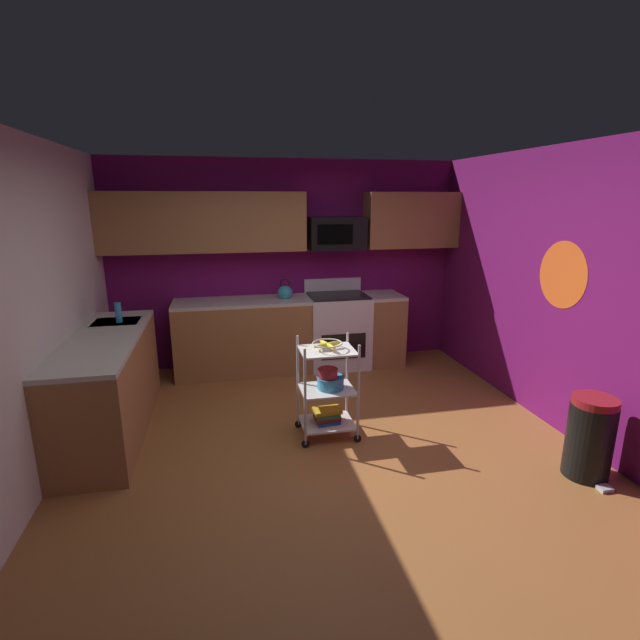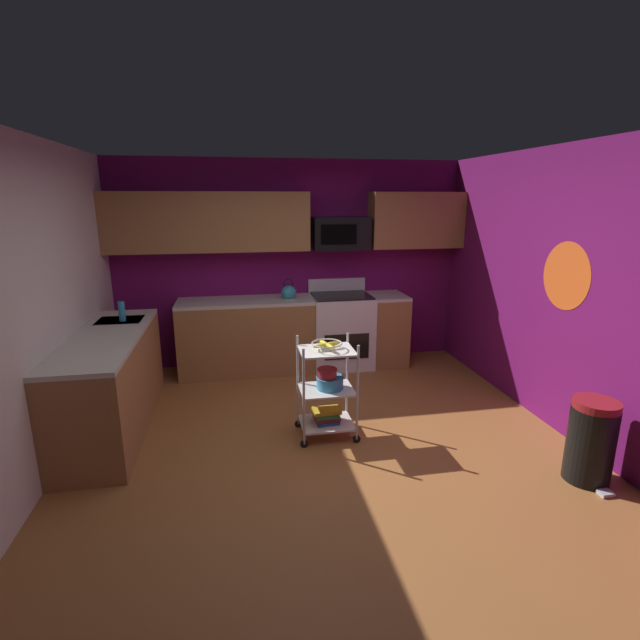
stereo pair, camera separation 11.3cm
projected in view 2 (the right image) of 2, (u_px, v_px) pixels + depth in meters
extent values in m
cube|color=#995B2D|center=(327.00, 453.00, 4.07)|extent=(4.40, 4.80, 0.04)
cube|color=#6B1156|center=(291.00, 264.00, 6.04)|extent=(4.52, 0.06, 2.60)
cube|color=silver|center=(22.00, 318.00, 3.34)|extent=(0.06, 4.80, 2.60)
cube|color=#6B1156|center=(576.00, 295.00, 4.12)|extent=(0.06, 4.80, 2.60)
cylinder|color=#E5591E|center=(566.00, 276.00, 4.19)|extent=(0.00, 0.62, 0.62)
cube|color=#9E6B3D|center=(295.00, 335.00, 5.95)|extent=(2.87, 0.60, 0.88)
cube|color=beige|center=(295.00, 300.00, 5.83)|extent=(2.87, 0.60, 0.04)
cube|color=#9E6B3D|center=(112.00, 384.00, 4.37)|extent=(0.60, 2.02, 0.88)
cube|color=beige|center=(106.00, 337.00, 4.25)|extent=(0.60, 2.02, 0.04)
cube|color=#B7BABC|center=(121.00, 327.00, 4.80)|extent=(0.44, 0.36, 0.16)
cube|color=white|center=(341.00, 331.00, 6.05)|extent=(0.76, 0.64, 0.92)
cube|color=black|center=(347.00, 347.00, 5.77)|extent=(0.56, 0.01, 0.32)
cube|color=white|center=(337.00, 285.00, 6.18)|extent=(0.76, 0.06, 0.18)
cube|color=black|center=(341.00, 295.00, 5.93)|extent=(0.72, 0.60, 0.02)
cube|color=#9E6B3D|center=(208.00, 222.00, 5.54)|extent=(2.40, 0.33, 0.70)
cube|color=#9E6B3D|center=(416.00, 220.00, 6.00)|extent=(1.20, 0.33, 0.70)
cube|color=black|center=(340.00, 233.00, 5.84)|extent=(0.70, 0.38, 0.40)
cube|color=black|center=(339.00, 234.00, 5.64)|extent=(0.44, 0.01, 0.24)
cylinder|color=silver|center=(304.00, 398.00, 4.00)|extent=(0.02, 0.02, 0.88)
cylinder|color=black|center=(304.00, 444.00, 4.11)|extent=(0.07, 0.02, 0.07)
cylinder|color=silver|center=(357.00, 393.00, 4.08)|extent=(0.02, 0.02, 0.88)
cylinder|color=black|center=(356.00, 439.00, 4.19)|extent=(0.07, 0.02, 0.07)
cylinder|color=silver|center=(298.00, 381.00, 4.36)|extent=(0.02, 0.02, 0.88)
cylinder|color=black|center=(298.00, 424.00, 4.47)|extent=(0.07, 0.02, 0.07)
cylinder|color=silver|center=(347.00, 377.00, 4.44)|extent=(0.02, 0.02, 0.88)
cylinder|color=black|center=(346.00, 420.00, 4.56)|extent=(0.07, 0.02, 0.07)
cube|color=silver|center=(326.00, 423.00, 4.31)|extent=(0.48, 0.39, 0.02)
cube|color=silver|center=(327.00, 390.00, 4.23)|extent=(0.48, 0.39, 0.02)
cube|color=silver|center=(327.00, 351.00, 4.13)|extent=(0.48, 0.39, 0.02)
torus|color=silver|center=(327.00, 343.00, 4.12)|extent=(0.27, 0.27, 0.01)
cylinder|color=silver|center=(327.00, 349.00, 4.13)|extent=(0.12, 0.12, 0.02)
ellipsoid|color=yellow|center=(332.00, 344.00, 4.14)|extent=(0.17, 0.09, 0.04)
ellipsoid|color=yellow|center=(324.00, 343.00, 4.16)|extent=(0.09, 0.17, 0.04)
ellipsoid|color=yellow|center=(322.00, 346.00, 4.10)|extent=(0.17, 0.09, 0.04)
ellipsoid|color=yellow|center=(330.00, 346.00, 4.08)|extent=(0.09, 0.17, 0.04)
cylinder|color=#338CBF|center=(330.00, 383.00, 4.22)|extent=(0.24, 0.24, 0.11)
torus|color=#338CBF|center=(330.00, 377.00, 4.20)|extent=(0.25, 0.25, 0.01)
cylinder|color=maroon|center=(327.00, 373.00, 4.17)|extent=(0.17, 0.17, 0.08)
torus|color=maroon|center=(327.00, 369.00, 4.16)|extent=(0.18, 0.18, 0.01)
cube|color=#1E4C8C|center=(326.00, 420.00, 4.30)|extent=(0.22, 0.20, 0.03)
cube|color=#B22626|center=(327.00, 417.00, 4.30)|extent=(0.24, 0.17, 0.04)
cube|color=#26723F|center=(327.00, 414.00, 4.29)|extent=(0.22, 0.19, 0.03)
cube|color=gold|center=(327.00, 411.00, 4.28)|extent=(0.26, 0.17, 0.03)
sphere|color=teal|center=(289.00, 293.00, 5.79)|extent=(0.18, 0.18, 0.18)
sphere|color=black|center=(288.00, 286.00, 5.77)|extent=(0.03, 0.03, 0.03)
cone|color=teal|center=(295.00, 291.00, 5.80)|extent=(0.09, 0.04, 0.06)
torus|color=black|center=(288.00, 284.00, 5.77)|extent=(0.12, 0.01, 0.12)
cylinder|color=#2D8CBF|center=(122.00, 311.00, 4.72)|extent=(0.06, 0.06, 0.20)
cylinder|color=black|center=(590.00, 444.00, 3.58)|extent=(0.34, 0.34, 0.60)
cylinder|color=maroon|center=(597.00, 405.00, 3.50)|extent=(0.33, 0.33, 0.06)
cube|color=#B2B2B7|center=(605.00, 493.00, 3.45)|extent=(0.10, 0.08, 0.03)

